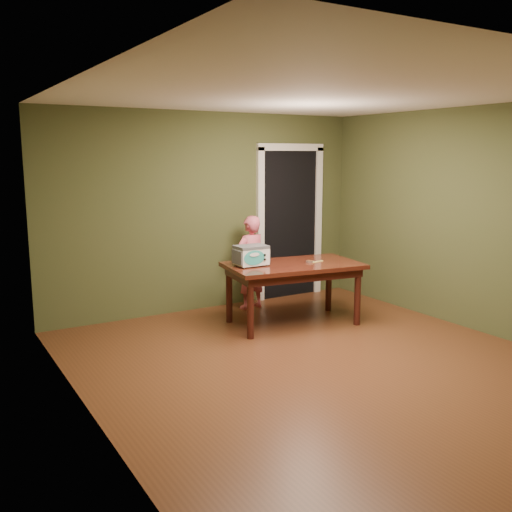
# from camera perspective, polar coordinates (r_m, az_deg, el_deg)

# --- Properties ---
(floor) EXTENTS (5.00, 5.00, 0.00)m
(floor) POSITION_cam_1_polar(r_m,az_deg,el_deg) (5.78, 6.47, -10.68)
(floor) COLOR #572E19
(floor) RESTS_ON ground
(room_shell) EXTENTS (4.52, 5.02, 2.61)m
(room_shell) POSITION_cam_1_polar(r_m,az_deg,el_deg) (5.42, 6.83, 6.44)
(room_shell) COLOR #424826
(room_shell) RESTS_ON ground
(doorway) EXTENTS (1.10, 0.66, 2.25)m
(doorway) POSITION_cam_1_polar(r_m,az_deg,el_deg) (8.49, 2.24, 3.40)
(doorway) COLOR black
(doorway) RESTS_ON ground
(dining_table) EXTENTS (1.71, 1.12, 0.75)m
(dining_table) POSITION_cam_1_polar(r_m,az_deg,el_deg) (6.92, 3.73, -1.56)
(dining_table) COLOR #35110C
(dining_table) RESTS_ON floor
(toy_oven) EXTENTS (0.40, 0.28, 0.24)m
(toy_oven) POSITION_cam_1_polar(r_m,az_deg,el_deg) (6.72, -0.50, 0.13)
(toy_oven) COLOR #4C4F54
(toy_oven) RESTS_ON dining_table
(baking_pan) EXTENTS (0.10, 0.10, 0.02)m
(baking_pan) POSITION_cam_1_polar(r_m,az_deg,el_deg) (6.99, 5.41, -0.54)
(baking_pan) COLOR silver
(baking_pan) RESTS_ON dining_table
(spatula) EXTENTS (0.18, 0.06, 0.01)m
(spatula) POSITION_cam_1_polar(r_m,az_deg,el_deg) (7.02, 6.17, -0.56)
(spatula) COLOR #E6DC64
(spatula) RESTS_ON dining_table
(child) EXTENTS (0.49, 0.36, 1.25)m
(child) POSITION_cam_1_polar(r_m,az_deg,el_deg) (7.61, -0.57, -0.65)
(child) COLOR #DB5A70
(child) RESTS_ON floor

